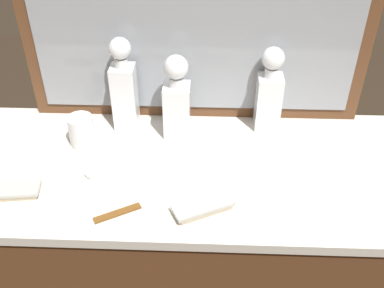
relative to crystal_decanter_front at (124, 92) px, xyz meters
The scene contains 10 objects.
dresser 0.65m from the crystal_decanter_front, 42.68° to the right, with size 1.39×0.58×0.92m.
dresser_mirror 0.28m from the crystal_decanter_front, 17.85° to the left, with size 1.07×0.03×0.56m.
crystal_decanter_front is the anchor object (origin of this frame).
crystal_decanter_far_left 0.17m from the crystal_decanter_front, 12.39° to the right, with size 0.08×0.08×0.27m.
crystal_decanter_far_right 0.45m from the crystal_decanter_front, ahead, with size 0.08×0.08×0.28m.
crystal_tumbler_front 0.18m from the crystal_decanter_front, 138.20° to the right, with size 0.08×0.08×0.10m.
silver_brush_far_right 0.44m from the crystal_decanter_front, 126.63° to the right, with size 0.14×0.08×0.02m.
silver_brush_front 0.47m from the crystal_decanter_front, 56.34° to the right, with size 0.17×0.12×0.02m.
porcelain_dish 0.28m from the crystal_decanter_front, 102.31° to the right, with size 0.06×0.06×0.01m.
tortoiseshell_comb 0.42m from the crystal_decanter_front, 85.02° to the right, with size 0.12×0.08×0.01m.
Camera 1 is at (0.04, -1.01, 1.75)m, focal length 42.00 mm.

